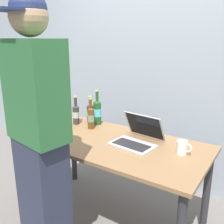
{
  "coord_description": "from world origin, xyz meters",
  "views": [
    {
      "loc": [
        1.08,
        -1.63,
        1.56
      ],
      "look_at": [
        0.01,
        0.0,
        0.99
      ],
      "focal_mm": 41.28,
      "sensor_mm": 36.0,
      "label": 1
    }
  ],
  "objects_px": {
    "beer_bottle_brown": "(91,112)",
    "laptop": "(138,137)",
    "beer_bottle_amber": "(76,113)",
    "person_figure": "(39,142)",
    "beer_bottle_dark": "(97,111)",
    "beer_bottle_green": "(91,117)",
    "coffee_mug": "(182,147)"
  },
  "relations": [
    {
      "from": "laptop",
      "to": "beer_bottle_green",
      "type": "xyz_separation_m",
      "value": [
        -0.52,
        0.07,
        0.06
      ]
    },
    {
      "from": "beer_bottle_brown",
      "to": "person_figure",
      "type": "height_order",
      "value": "person_figure"
    },
    {
      "from": "beer_bottle_brown",
      "to": "beer_bottle_amber",
      "type": "xyz_separation_m",
      "value": [
        -0.08,
        -0.13,
        0.01
      ]
    },
    {
      "from": "beer_bottle_amber",
      "to": "coffee_mug",
      "type": "xyz_separation_m",
      "value": [
        1.09,
        -0.09,
        -0.06
      ]
    },
    {
      "from": "beer_bottle_amber",
      "to": "person_figure",
      "type": "xyz_separation_m",
      "value": [
        0.42,
        -0.82,
        0.09
      ]
    },
    {
      "from": "laptop",
      "to": "coffee_mug",
      "type": "distance_m",
      "value": 0.37
    },
    {
      "from": "beer_bottle_dark",
      "to": "beer_bottle_amber",
      "type": "height_order",
      "value": "beer_bottle_dark"
    },
    {
      "from": "laptop",
      "to": "person_figure",
      "type": "height_order",
      "value": "person_figure"
    },
    {
      "from": "beer_bottle_green",
      "to": "beer_bottle_dark",
      "type": "bearing_deg",
      "value": 100.59
    },
    {
      "from": "person_figure",
      "to": "laptop",
      "type": "bearing_deg",
      "value": 67.64
    },
    {
      "from": "beer_bottle_brown",
      "to": "beer_bottle_green",
      "type": "xyz_separation_m",
      "value": [
        0.12,
        -0.15,
        0.01
      ]
    },
    {
      "from": "beer_bottle_dark",
      "to": "laptop",
      "type": "bearing_deg",
      "value": -20.18
    },
    {
      "from": "beer_bottle_amber",
      "to": "laptop",
      "type": "bearing_deg",
      "value": -7.09
    },
    {
      "from": "laptop",
      "to": "beer_bottle_green",
      "type": "relative_size",
      "value": 1.31
    },
    {
      "from": "beer_bottle_green",
      "to": "coffee_mug",
      "type": "xyz_separation_m",
      "value": [
        0.89,
        -0.07,
        -0.06
      ]
    },
    {
      "from": "beer_bottle_amber",
      "to": "beer_bottle_green",
      "type": "xyz_separation_m",
      "value": [
        0.2,
        -0.02,
        0.0
      ]
    },
    {
      "from": "laptop",
      "to": "beer_bottle_amber",
      "type": "xyz_separation_m",
      "value": [
        -0.72,
        0.09,
        0.05
      ]
    },
    {
      "from": "beer_bottle_amber",
      "to": "person_figure",
      "type": "relative_size",
      "value": 0.15
    },
    {
      "from": "beer_bottle_amber",
      "to": "beer_bottle_green",
      "type": "bearing_deg",
      "value": -6.46
    },
    {
      "from": "laptop",
      "to": "beer_bottle_dark",
      "type": "bearing_deg",
      "value": 159.82
    },
    {
      "from": "beer_bottle_brown",
      "to": "beer_bottle_green",
      "type": "distance_m",
      "value": 0.2
    },
    {
      "from": "beer_bottle_amber",
      "to": "person_figure",
      "type": "bearing_deg",
      "value": -62.72
    },
    {
      "from": "beer_bottle_green",
      "to": "beer_bottle_amber",
      "type": "bearing_deg",
      "value": 173.54
    },
    {
      "from": "beer_bottle_dark",
      "to": "beer_bottle_green",
      "type": "distance_m",
      "value": 0.14
    },
    {
      "from": "beer_bottle_amber",
      "to": "beer_bottle_green",
      "type": "height_order",
      "value": "beer_bottle_green"
    },
    {
      "from": "beer_bottle_green",
      "to": "coffee_mug",
      "type": "height_order",
      "value": "beer_bottle_green"
    },
    {
      "from": "beer_bottle_dark",
      "to": "person_figure",
      "type": "distance_m",
      "value": 0.97
    },
    {
      "from": "beer_bottle_dark",
      "to": "person_figure",
      "type": "height_order",
      "value": "person_figure"
    },
    {
      "from": "beer_bottle_dark",
      "to": "beer_bottle_amber",
      "type": "relative_size",
      "value": 1.21
    },
    {
      "from": "laptop",
      "to": "beer_bottle_dark",
      "type": "relative_size",
      "value": 1.13
    },
    {
      "from": "beer_bottle_brown",
      "to": "laptop",
      "type": "bearing_deg",
      "value": -18.88
    },
    {
      "from": "beer_bottle_brown",
      "to": "coffee_mug",
      "type": "xyz_separation_m",
      "value": [
        1.01,
        -0.22,
        -0.05
      ]
    }
  ]
}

